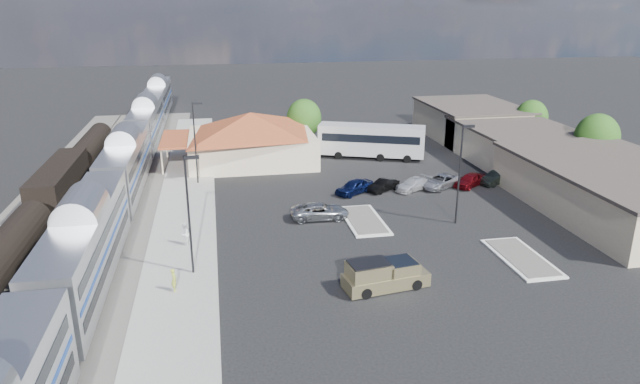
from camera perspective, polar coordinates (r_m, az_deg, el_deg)
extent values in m
plane|color=black|center=(49.38, 0.49, -4.08)|extent=(280.00, 280.00, 0.00)
cube|color=#4C4944|center=(57.33, -22.25, -2.18)|extent=(16.00, 100.00, 0.12)
cube|color=gray|center=(54.23, -13.31, -2.38)|extent=(5.50, 92.00, 0.18)
cube|color=silver|center=(42.38, -22.36, -5.07)|extent=(3.00, 20.00, 5.00)
cube|color=black|center=(43.50, -21.92, -8.39)|extent=(2.20, 16.00, 0.60)
cube|color=silver|center=(61.96, -18.78, 2.64)|extent=(3.00, 20.00, 5.00)
cube|color=black|center=(62.73, -18.53, 0.23)|extent=(2.20, 16.00, 0.60)
cube|color=silver|center=(82.25, -16.94, 6.60)|extent=(3.00, 20.00, 5.00)
cube|color=black|center=(82.83, -16.76, 4.74)|extent=(2.20, 16.00, 0.60)
cube|color=silver|center=(102.82, -15.81, 8.98)|extent=(3.00, 20.00, 5.00)
cube|color=black|center=(103.28, -15.68, 7.48)|extent=(2.20, 16.00, 0.60)
cylinder|color=black|center=(46.52, -28.92, -5.23)|extent=(2.80, 14.00, 2.80)
cube|color=black|center=(47.21, -28.58, -7.23)|extent=(2.20, 12.00, 0.60)
cube|color=black|center=(60.95, -24.58, 0.83)|extent=(2.80, 14.00, 3.60)
cube|color=black|center=(61.50, -24.35, -0.85)|extent=(2.20, 12.00, 0.60)
cylinder|color=black|center=(76.05, -21.91, 4.39)|extent=(2.80, 14.00, 2.80)
cube|color=black|center=(76.47, -21.75, 3.08)|extent=(2.20, 12.00, 0.60)
cube|color=#C8B692|center=(70.96, -6.84, 4.42)|extent=(15.00, 12.00, 3.60)
pyramid|color=brown|center=(70.27, -6.93, 6.87)|extent=(15.30, 12.24, 2.60)
cube|color=brown|center=(70.64, -14.29, 5.16)|extent=(3.20, 9.60, 0.25)
cube|color=#C6B28C|center=(60.34, 27.59, 0.12)|extent=(14.00, 22.00, 4.20)
cube|color=#3F3833|center=(59.74, 27.91, 2.16)|extent=(14.40, 22.40, 0.30)
cube|color=#C6B28C|center=(74.68, 19.31, 4.37)|extent=(12.00, 18.00, 4.00)
cube|color=#3F3833|center=(74.22, 19.49, 5.97)|extent=(12.40, 18.40, 0.30)
cube|color=#C6B28C|center=(86.72, 14.84, 6.84)|extent=(12.00, 16.00, 4.50)
cube|color=#3F3833|center=(86.28, 14.97, 8.39)|extent=(12.40, 16.40, 0.30)
cube|color=silver|center=(52.01, 4.40, -2.84)|extent=(3.30, 7.50, 0.15)
cube|color=#4C4944|center=(51.98, 4.40, -2.76)|extent=(2.70, 6.90, 0.10)
cube|color=silver|center=(47.20, 19.49, -6.24)|extent=(3.30, 7.50, 0.15)
cube|color=#4C4944|center=(47.16, 19.51, -6.15)|extent=(2.70, 6.90, 0.10)
cylinder|color=black|center=(41.40, -12.97, -2.47)|extent=(0.16, 0.16, 9.00)
cube|color=black|center=(40.06, -12.70, 3.39)|extent=(1.00, 0.25, 0.22)
cylinder|color=black|center=(62.46, -12.37, 4.71)|extent=(0.16, 0.16, 9.00)
cube|color=black|center=(61.57, -12.18, 8.67)|extent=(1.00, 0.25, 0.22)
cylinder|color=black|center=(51.41, 13.75, 1.62)|extent=(0.16, 0.16, 9.00)
cube|color=black|center=(50.56, 14.65, 6.37)|extent=(1.00, 0.25, 0.22)
cylinder|color=#382314|center=(73.20, 25.64, 2.83)|extent=(0.30, 0.30, 2.86)
ellipsoid|color=#1D4614|center=(72.57, 25.94, 4.95)|extent=(4.94, 4.94, 5.46)
cylinder|color=#382314|center=(84.54, 20.19, 5.34)|extent=(0.30, 0.30, 2.55)
ellipsoid|color=#1D4614|center=(84.05, 20.38, 6.99)|extent=(4.41, 4.41, 4.87)
cylinder|color=#382314|center=(77.67, -1.60, 5.45)|extent=(0.30, 0.30, 2.73)
ellipsoid|color=#1D4614|center=(77.10, -1.62, 7.38)|extent=(4.71, 4.71, 5.21)
cube|color=#96895C|center=(40.38, 6.58, -8.73)|extent=(6.19, 3.02, 0.97)
cube|color=#96895C|center=(40.04, 6.62, -7.77)|extent=(2.54, 2.36, 1.02)
cube|color=#96895C|center=(40.00, 6.62, -7.63)|extent=(3.12, 2.45, 1.19)
cylinder|color=black|center=(40.52, 9.62, -9.11)|extent=(0.81, 0.42, 0.78)
cylinder|color=black|center=(42.03, 8.35, -7.97)|extent=(0.81, 0.42, 0.78)
cylinder|color=black|center=(38.98, 4.63, -10.07)|extent=(0.81, 0.42, 0.78)
cylinder|color=black|center=(40.55, 3.52, -8.84)|extent=(0.81, 0.42, 0.78)
imported|color=#9A9EA1|center=(52.19, -0.01, -1.93)|extent=(5.37, 2.60, 1.47)
cube|color=silver|center=(72.31, 5.16, 5.21)|extent=(13.35, 7.53, 3.75)
cube|color=black|center=(72.20, 5.17, 5.55)|extent=(12.38, 7.17, 0.99)
cylinder|color=black|center=(71.22, 8.72, 3.30)|extent=(1.04, 0.67, 0.99)
cylinder|color=black|center=(73.71, 8.81, 3.82)|extent=(1.04, 0.67, 0.99)
cylinder|color=black|center=(72.02, 1.86, 3.68)|extent=(1.04, 0.67, 0.99)
cylinder|color=black|center=(74.48, 2.18, 4.18)|extent=(1.04, 0.67, 0.99)
imported|color=#B0C03C|center=(40.47, -14.39, -8.51)|extent=(0.48, 0.65, 1.66)
imported|color=white|center=(47.49, -13.38, -4.10)|extent=(0.99, 1.11, 1.90)
imported|color=#0C153F|center=(59.06, 3.46, 0.53)|extent=(4.70, 3.85, 1.51)
imported|color=black|center=(60.19, 6.35, 0.69)|extent=(3.99, 3.25, 1.28)
imported|color=silver|center=(60.91, 9.31, 0.77)|extent=(4.75, 3.71, 1.29)
imported|color=#92939A|center=(62.29, 12.00, 1.07)|extent=(5.56, 4.65, 1.41)
imported|color=maroon|center=(63.30, 14.78, 1.16)|extent=(4.55, 3.84, 1.47)
imported|color=black|center=(64.97, 17.23, 1.36)|extent=(4.52, 3.30, 1.42)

